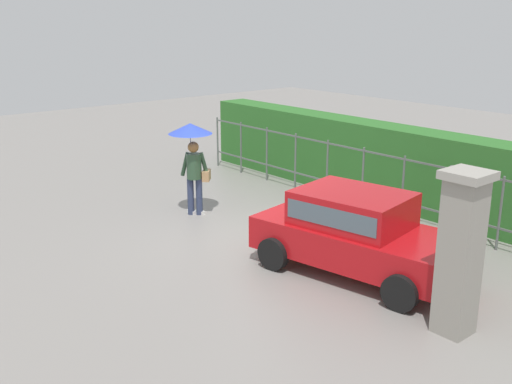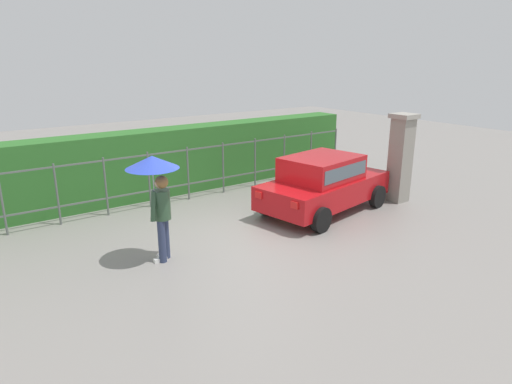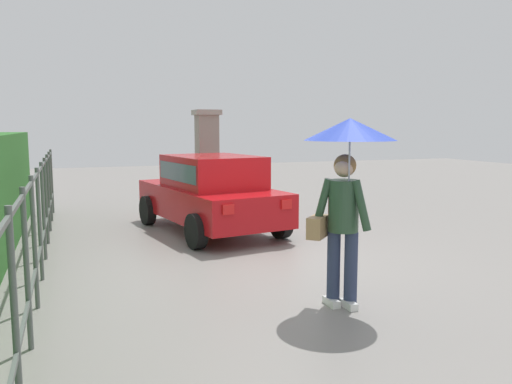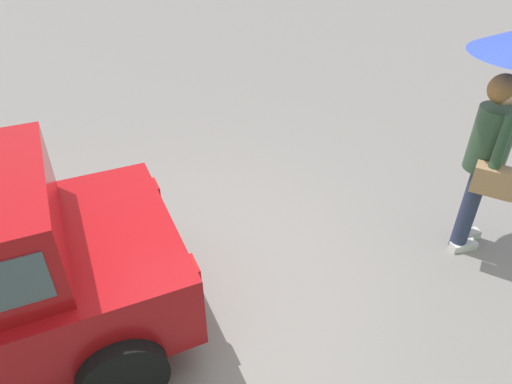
{
  "view_description": "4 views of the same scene",
  "coord_description": "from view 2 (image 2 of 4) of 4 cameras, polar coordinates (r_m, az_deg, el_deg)",
  "views": [
    {
      "loc": [
        8.93,
        -7.42,
        4.4
      ],
      "look_at": [
        0.02,
        0.1,
        1.0
      ],
      "focal_mm": 42.05,
      "sensor_mm": 36.0,
      "label": 1
    },
    {
      "loc": [
        -5.36,
        -7.64,
        3.86
      ],
      "look_at": [
        0.18,
        0.1,
        0.99
      ],
      "focal_mm": 31.48,
      "sensor_mm": 36.0,
      "label": 2
    },
    {
      "loc": [
        -7.1,
        2.9,
        2.03
      ],
      "look_at": [
        0.44,
        0.16,
        1.01
      ],
      "focal_mm": 36.16,
      "sensor_mm": 36.0,
      "label": 3
    },
    {
      "loc": [
        0.73,
        2.9,
        2.96
      ],
      "look_at": [
        0.06,
        0.28,
        1.12
      ],
      "focal_mm": 31.59,
      "sensor_mm": 36.0,
      "label": 4
    }
  ],
  "objects": [
    {
      "name": "pedestrian",
      "position": [
        8.63,
        -12.58,
        1.19
      ],
      "size": [
        1.0,
        1.0,
        2.12
      ],
      "rotation": [
        0.0,
        0.0,
        2.37
      ],
      "color": "#2D3856",
      "rests_on": "ground"
    },
    {
      "name": "ground_plane",
      "position": [
        10.1,
        -0.47,
        -5.69
      ],
      "size": [
        40.0,
        40.0,
        0.0
      ],
      "primitive_type": "plane",
      "color": "gray"
    },
    {
      "name": "gate_pillar",
      "position": [
        12.87,
        17.88,
        4.22
      ],
      "size": [
        0.6,
        0.6,
        2.42
      ],
      "color": "gray",
      "rests_on": "ground"
    },
    {
      "name": "fence_section",
      "position": [
        12.61,
        -8.64,
        2.66
      ],
      "size": [
        11.51,
        0.05,
        1.5
      ],
      "color": "#59605B",
      "rests_on": "ground"
    },
    {
      "name": "hedge_row",
      "position": [
        13.41,
        -10.52,
        3.97
      ],
      "size": [
        12.46,
        0.9,
        1.9
      ],
      "primitive_type": "cube",
      "color": "#2D6B28",
      "rests_on": "ground"
    },
    {
      "name": "car",
      "position": [
        11.59,
        8.54,
        1.31
      ],
      "size": [
        3.94,
        2.38,
        1.48
      ],
      "rotation": [
        0.0,
        0.0,
        0.18
      ],
      "color": "#B71116",
      "rests_on": "ground"
    }
  ]
}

